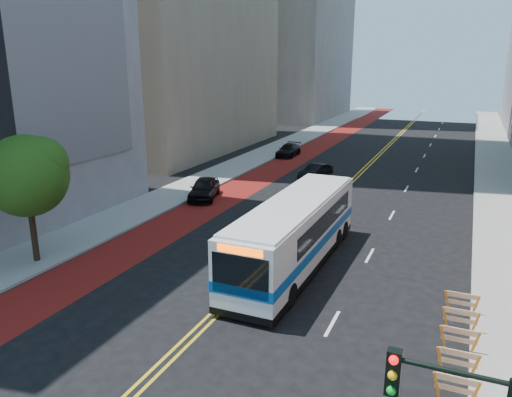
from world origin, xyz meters
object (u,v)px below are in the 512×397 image
object	(u,v)px
transit_bus	(296,232)
car_c	(288,150)
car_a	(204,188)
car_b	(316,171)
street_tree	(28,173)

from	to	relation	value
transit_bus	car_c	world-z (taller)	transit_bus
transit_bus	car_a	xyz separation A→B (m)	(-10.75, 9.67, -1.07)
car_b	car_a	bearing A→B (deg)	-106.38
car_c	car_b	bearing A→B (deg)	-58.63
street_tree	transit_bus	xyz separation A→B (m)	(12.69, 5.00, -3.04)
car_a	car_b	world-z (taller)	car_a
street_tree	car_c	xyz separation A→B (m)	(2.04, 33.83, -4.25)
transit_bus	car_c	distance (m)	30.76
transit_bus	car_b	world-z (taller)	transit_bus
car_a	car_c	size ratio (longest dim) A/B	1.04
street_tree	car_a	bearing A→B (deg)	82.46
transit_bus	car_a	distance (m)	14.50
car_a	car_c	xyz separation A→B (m)	(0.10, 19.16, -0.14)
street_tree	car_b	xyz separation A→B (m)	(7.96, 24.55, -4.26)
street_tree	car_c	size ratio (longest dim) A/B	1.47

